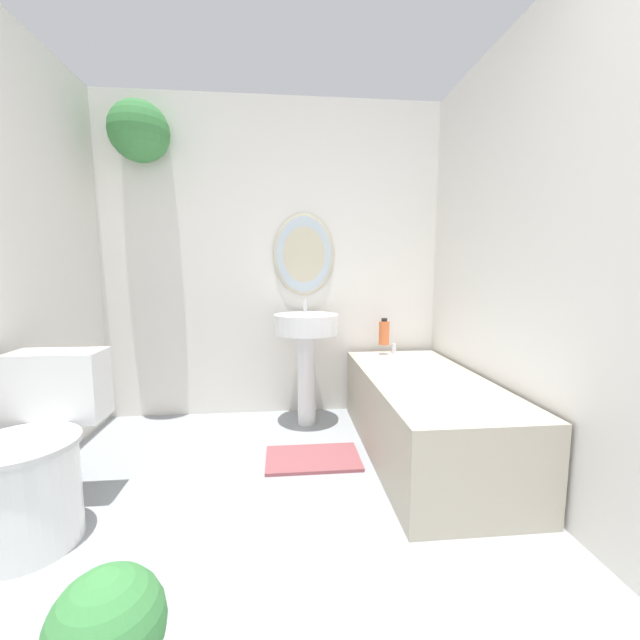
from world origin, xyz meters
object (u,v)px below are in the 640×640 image
(toilet, at_px, (34,461))
(shampoo_bottle, at_px, (384,332))
(bathtub, at_px, (424,413))
(pedestal_sink, at_px, (306,340))

(toilet, distance_m, shampoo_bottle, 2.21)
(shampoo_bottle, bearing_deg, bathtub, -82.41)
(pedestal_sink, xyz_separation_m, shampoo_bottle, (0.60, 0.09, 0.03))
(bathtub, xyz_separation_m, shampoo_bottle, (-0.09, 0.65, 0.40))
(toilet, height_order, shampoo_bottle, shampoo_bottle)
(pedestal_sink, bearing_deg, bathtub, -38.97)
(toilet, xyz_separation_m, pedestal_sink, (1.23, 1.10, 0.31))
(toilet, bearing_deg, bathtub, 15.99)
(bathtub, relative_size, shampoo_bottle, 7.68)
(toilet, bearing_deg, pedestal_sink, 41.91)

